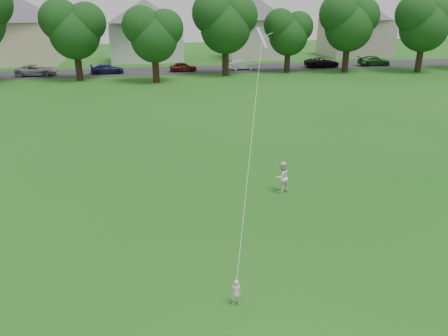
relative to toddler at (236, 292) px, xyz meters
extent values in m
plane|color=#135414|center=(-0.46, 2.87, -0.42)|extent=(160.00, 160.00, 0.00)
cube|color=#2D2D30|center=(-0.46, 44.87, -0.41)|extent=(90.00, 7.00, 0.01)
imported|color=silver|center=(0.00, 0.00, 0.00)|extent=(0.32, 0.23, 0.83)
imported|color=white|center=(3.78, 7.27, 0.31)|extent=(0.86, 0.78, 1.45)
plane|color=silver|center=(3.44, 9.95, 6.12)|extent=(0.82, 1.11, 0.91)
cylinder|color=white|center=(1.72, 4.98, 3.15)|extent=(0.01, 0.01, 12.09)
cylinder|color=black|center=(-8.25, 39.82, 1.21)|extent=(0.72, 0.72, 3.25)
cylinder|color=black|center=(-0.18, 36.95, 1.08)|extent=(0.70, 0.70, 2.99)
cylinder|color=black|center=(7.91, 40.00, 1.36)|extent=(0.74, 0.74, 3.54)
cylinder|color=black|center=(15.64, 40.80, 1.00)|extent=(0.68, 0.68, 2.84)
cylinder|color=black|center=(22.58, 39.62, 1.33)|extent=(0.74, 0.74, 3.49)
cylinder|color=black|center=(31.21, 37.81, 1.32)|extent=(0.74, 0.74, 3.48)
imported|color=gray|center=(-13.45, 43.87, 0.22)|extent=(4.61, 2.31, 1.25)
imported|color=#151A43|center=(-5.54, 43.87, 0.15)|extent=(3.91, 1.79, 1.11)
imported|color=#581A11|center=(3.46, 43.87, 0.15)|extent=(3.31, 1.36, 1.12)
imported|color=silver|center=(10.86, 43.87, 0.16)|extent=(3.49, 1.42, 1.12)
imported|color=black|center=(21.46, 43.87, 0.21)|extent=(4.50, 2.13, 1.24)
imported|color=#1A4E1B|center=(28.80, 43.87, 0.22)|extent=(4.37, 1.93, 1.25)
cube|color=beige|center=(-16.46, 54.87, 2.34)|extent=(8.53, 6.93, 5.51)
cube|color=silver|center=(-0.46, 54.87, 2.27)|extent=(9.85, 6.54, 5.38)
cube|color=beige|center=(15.54, 54.87, 2.36)|extent=(8.69, 7.26, 5.54)
cube|color=#A9A28C|center=(31.54, 54.87, 2.30)|extent=(9.53, 7.56, 5.43)
camera|label=1|loc=(-2.37, -9.98, 7.72)|focal=35.00mm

